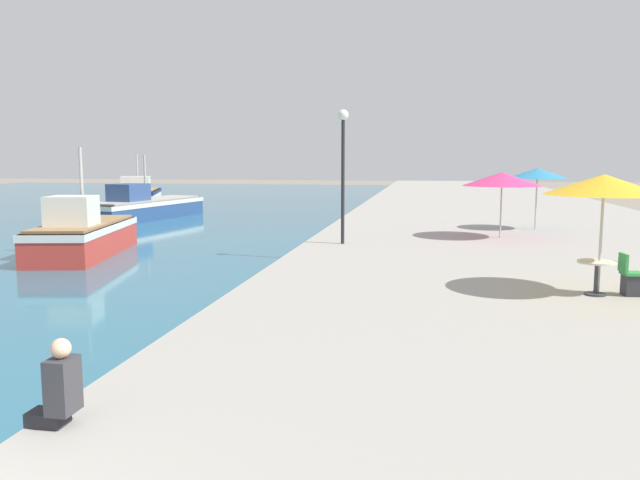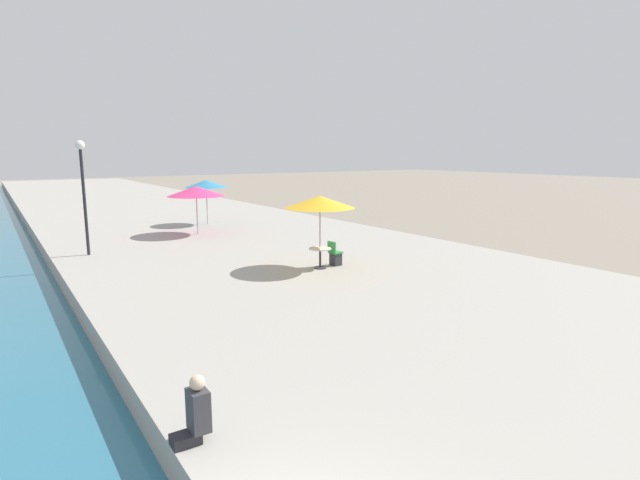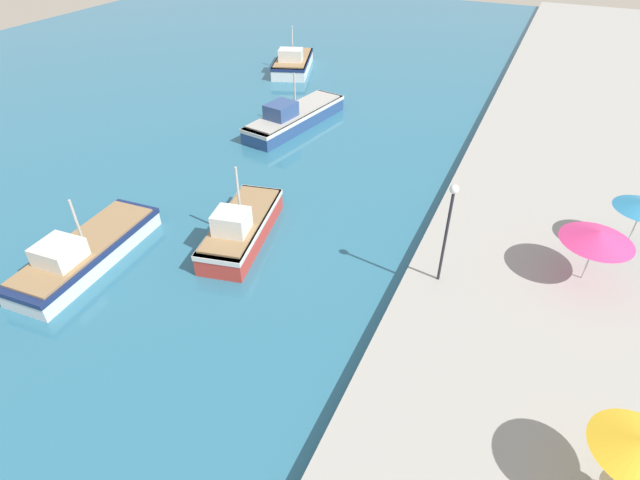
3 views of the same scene
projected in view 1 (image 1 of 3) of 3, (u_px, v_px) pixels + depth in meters
The scene contains 11 objects.
quay_promenade at pixel (489, 211), 38.70m from camera, with size 16.00×90.00×0.66m.
fishing_boat_mid at pixel (83, 234), 22.78m from camera, with size 3.49×6.74×3.95m.
fishing_boat_far at pixel (145, 207), 36.54m from camera, with size 3.88×9.41×3.74m.
fishing_boat_distant at pixel (138, 194), 48.59m from camera, with size 5.07×7.43×3.87m.
cafe_umbrella_pink at pixel (604, 185), 13.22m from camera, with size 2.48×2.48×2.59m.
cafe_umbrella_white at pixel (502, 179), 22.87m from camera, with size 2.87×2.87×2.43m.
cafe_umbrella_striped at pixel (537, 173), 25.64m from camera, with size 2.42×2.42×2.54m.
cafe_table at pixel (596, 271), 13.34m from camera, with size 0.80×0.80×0.74m.
cafe_chair_left at pixel (630, 281), 13.33m from camera, with size 0.47×0.45×0.91m.
person_at_quay at pixel (59, 388), 6.79m from camera, with size 0.54×0.36×0.99m.
lamppost at pixel (343, 153), 21.14m from camera, with size 0.36×0.36×4.56m.
Camera 1 is at (4.30, -2.84, 3.57)m, focal length 35.00 mm.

